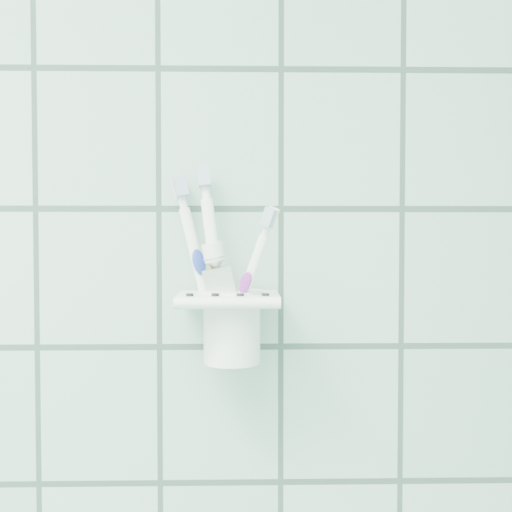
{
  "coord_description": "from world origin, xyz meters",
  "views": [
    {
      "loc": [
        0.68,
        0.43,
        1.39
      ],
      "look_at": [
        0.7,
        1.1,
        1.36
      ],
      "focal_mm": 45.0,
      "sensor_mm": 36.0,
      "label": 1
    }
  ],
  "objects_px": {
    "holder_bracket": "(228,300)",
    "toothbrush_orange": "(222,276)",
    "cup": "(232,323)",
    "toothbrush_pink": "(220,261)",
    "toothpaste_tube": "(237,289)",
    "toothbrush_blue": "(226,257)"
  },
  "relations": [
    {
      "from": "holder_bracket",
      "to": "toothbrush_orange",
      "type": "relative_size",
      "value": 0.64
    },
    {
      "from": "cup",
      "to": "toothbrush_orange",
      "type": "xyz_separation_m",
      "value": [
        -0.01,
        -0.01,
        0.05
      ]
    },
    {
      "from": "holder_bracket",
      "to": "toothbrush_orange",
      "type": "distance_m",
      "value": 0.03
    },
    {
      "from": "holder_bracket",
      "to": "toothbrush_pink",
      "type": "distance_m",
      "value": 0.04
    },
    {
      "from": "cup",
      "to": "toothbrush_pink",
      "type": "bearing_deg",
      "value": 178.67
    },
    {
      "from": "toothbrush_pink",
      "to": "toothpaste_tube",
      "type": "relative_size",
      "value": 1.54
    },
    {
      "from": "toothbrush_pink",
      "to": "toothbrush_orange",
      "type": "distance_m",
      "value": 0.02
    },
    {
      "from": "toothbrush_blue",
      "to": "toothpaste_tube",
      "type": "height_order",
      "value": "toothbrush_blue"
    },
    {
      "from": "cup",
      "to": "toothbrush_orange",
      "type": "height_order",
      "value": "toothbrush_orange"
    },
    {
      "from": "holder_bracket",
      "to": "toothbrush_orange",
      "type": "height_order",
      "value": "toothbrush_orange"
    },
    {
      "from": "toothbrush_blue",
      "to": "toothbrush_orange",
      "type": "relative_size",
      "value": 1.25
    },
    {
      "from": "toothbrush_pink",
      "to": "toothbrush_blue",
      "type": "bearing_deg",
      "value": -89.42
    },
    {
      "from": "holder_bracket",
      "to": "toothbrush_pink",
      "type": "xyz_separation_m",
      "value": [
        -0.01,
        0.0,
        0.04
      ]
    },
    {
      "from": "toothpaste_tube",
      "to": "toothbrush_orange",
      "type": "bearing_deg",
      "value": -164.26
    },
    {
      "from": "toothbrush_pink",
      "to": "toothpaste_tube",
      "type": "height_order",
      "value": "toothbrush_pink"
    },
    {
      "from": "toothpaste_tube",
      "to": "cup",
      "type": "bearing_deg",
      "value": 152.85
    },
    {
      "from": "toothpaste_tube",
      "to": "toothbrush_blue",
      "type": "bearing_deg",
      "value": -119.19
    },
    {
      "from": "toothbrush_pink",
      "to": "toothbrush_orange",
      "type": "bearing_deg",
      "value": -90.05
    },
    {
      "from": "holder_bracket",
      "to": "toothbrush_blue",
      "type": "relative_size",
      "value": 0.51
    },
    {
      "from": "toothbrush_blue",
      "to": "toothpaste_tube",
      "type": "distance_m",
      "value": 0.04
    },
    {
      "from": "cup",
      "to": "toothbrush_orange",
      "type": "relative_size",
      "value": 0.47
    },
    {
      "from": "toothbrush_pink",
      "to": "toothbrush_blue",
      "type": "relative_size",
      "value": 0.95
    }
  ]
}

